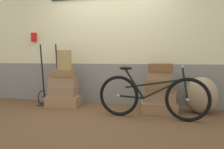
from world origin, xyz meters
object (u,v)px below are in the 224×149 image
at_px(suitcase_6, 160,86).
at_px(luggage_trolley, 50,91).
at_px(bicycle, 151,96).
at_px(suitcase_7, 159,76).
at_px(suitcase_3, 63,73).
at_px(suitcase_5, 160,97).
at_px(wicker_basket, 64,60).
at_px(suitcase_0, 63,101).
at_px(suitcase_4, 159,107).
at_px(suitcase_1, 63,91).
at_px(suitcase_8, 161,68).
at_px(burlap_sack, 201,95).
at_px(suitcase_2, 63,81).

distance_m(suitcase_6, luggage_trolley, 2.26).
distance_m(suitcase_6, bicycle, 0.49).
distance_m(luggage_trolley, bicycle, 2.21).
distance_m(suitcase_7, luggage_trolley, 2.28).
relative_size(suitcase_3, suitcase_6, 0.88).
xyz_separation_m(suitcase_3, suitcase_5, (1.88, 0.03, -0.40)).
height_order(suitcase_5, wicker_basket, wicker_basket).
relative_size(suitcase_0, suitcase_6, 1.35).
bearing_deg(suitcase_4, suitcase_0, 175.29).
relative_size(suitcase_4, wicker_basket, 1.63).
height_order(suitcase_1, suitcase_8, suitcase_8).
relative_size(suitcase_3, suitcase_8, 1.03).
height_order(suitcase_8, burlap_sack, suitcase_8).
bearing_deg(suitcase_5, suitcase_7, -117.05).
bearing_deg(suitcase_2, suitcase_3, -62.47).
distance_m(suitcase_4, suitcase_5, 0.19).
bearing_deg(suitcase_3, suitcase_1, 133.82).
distance_m(suitcase_4, wicker_basket, 2.02).
xyz_separation_m(suitcase_4, bicycle, (-0.11, -0.45, 0.27)).
distance_m(suitcase_2, wicker_basket, 0.42).
height_order(suitcase_2, bicycle, bicycle).
bearing_deg(suitcase_4, bicycle, -108.27).
relative_size(suitcase_4, suitcase_6, 1.30).
relative_size(suitcase_2, suitcase_4, 0.83).
relative_size(suitcase_4, luggage_trolley, 0.50).
bearing_deg(bicycle, wicker_basket, 165.14).
height_order(suitcase_1, suitcase_5, suitcase_1).
bearing_deg(suitcase_0, luggage_trolley, 155.67).
xyz_separation_m(suitcase_5, suitcase_8, (0.00, -0.04, 0.53)).
xyz_separation_m(suitcase_2, luggage_trolley, (-0.36, 0.10, -0.22)).
bearing_deg(suitcase_4, luggage_trolley, 172.08).
bearing_deg(suitcase_8, suitcase_1, -177.79).
bearing_deg(suitcase_4, suitcase_7, 12.20).
relative_size(luggage_trolley, bicycle, 0.71).
bearing_deg(suitcase_4, wicker_basket, 175.12).
xyz_separation_m(suitcase_7, suitcase_8, (0.02, -0.00, 0.14)).
distance_m(suitcase_1, wicker_basket, 0.62).
xyz_separation_m(luggage_trolley, bicycle, (2.13, -0.58, 0.07)).
distance_m(suitcase_4, suitcase_6, 0.38).
bearing_deg(suitcase_0, suitcase_5, -4.23).
bearing_deg(suitcase_4, suitcase_1, 175.34).
height_order(suitcase_1, burlap_sack, burlap_sack).
relative_size(suitcase_4, suitcase_7, 1.49).
bearing_deg(suitcase_0, suitcase_7, -5.24).
height_order(suitcase_6, wicker_basket, wicker_basket).
height_order(suitcase_2, luggage_trolley, luggage_trolley).
relative_size(burlap_sack, bicycle, 0.36).
distance_m(suitcase_3, suitcase_8, 1.89).
height_order(suitcase_3, bicycle, bicycle).
relative_size(suitcase_3, suitcase_7, 1.01).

